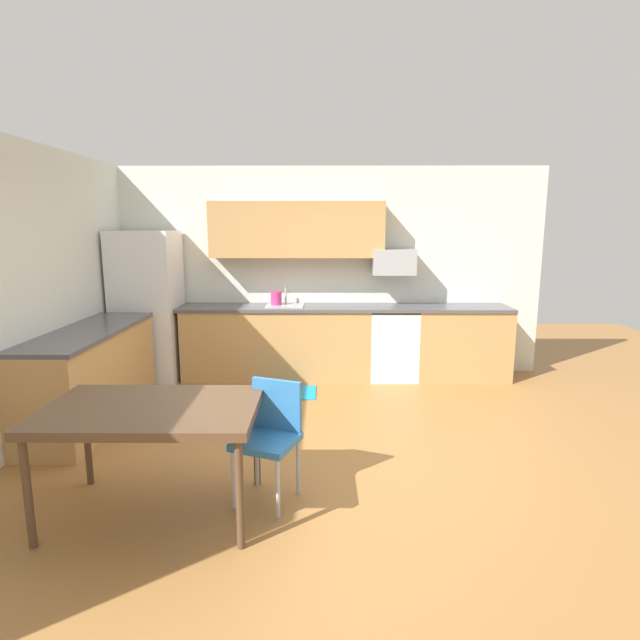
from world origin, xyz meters
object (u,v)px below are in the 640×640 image
at_px(microwave, 393,262).
at_px(dining_table, 152,415).
at_px(refrigerator, 148,307).
at_px(oven_range, 392,343).
at_px(kettle, 276,299).
at_px(chair_near_table, 270,430).

bearing_deg(microwave, dining_table, -121.82).
height_order(refrigerator, microwave, refrigerator).
height_order(oven_range, kettle, kettle).
relative_size(refrigerator, dining_table, 1.35).
xyz_separation_m(microwave, kettle, (-1.50, -0.05, -0.47)).
height_order(oven_range, dining_table, oven_range).
relative_size(microwave, chair_near_table, 0.64).
relative_size(oven_range, microwave, 1.69).
distance_m(chair_near_table, kettle, 3.06).
bearing_deg(microwave, chair_near_table, -112.56).
bearing_deg(oven_range, dining_table, -122.62).
height_order(refrigerator, chair_near_table, refrigerator).
xyz_separation_m(dining_table, chair_near_table, (0.76, 0.22, -0.20)).
distance_m(refrigerator, microwave, 3.16).
height_order(chair_near_table, kettle, kettle).
distance_m(microwave, chair_near_table, 3.46).
relative_size(oven_range, dining_table, 0.65).
bearing_deg(oven_range, kettle, 178.09).
bearing_deg(refrigerator, kettle, 4.62).
height_order(oven_range, chair_near_table, oven_range).
distance_m(oven_range, kettle, 1.60).
bearing_deg(dining_table, chair_near_table, 16.05).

